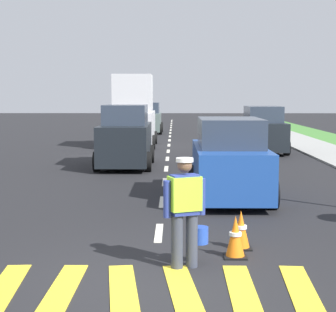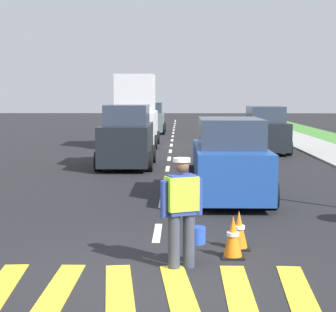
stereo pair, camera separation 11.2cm
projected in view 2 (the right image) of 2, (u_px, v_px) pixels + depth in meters
The scene contains 11 objects.
ground_plane at pixel (171, 145), 28.58m from camera, with size 96.00×96.00×0.00m, color black.
crosswalk_stripes at pixel (149, 287), 7.44m from camera, with size 4.50×1.93×0.01m.
lane_center_line at pixel (172, 138), 32.75m from camera, with size 0.14×46.40×0.01m.
road_worker at pixel (183, 207), 8.23m from camera, with size 0.69×0.55×1.67m.
traffic_cone_near at pixel (233, 237), 8.80m from camera, with size 0.36×0.36×0.68m.
traffic_cone_far at pixel (239, 230), 9.30m from camera, with size 0.36×0.36×0.65m.
delivery_truck at pixel (137, 114), 27.31m from camera, with size 2.16×4.60×3.54m.
car_outgoing_ahead at pixel (229, 162), 13.72m from camera, with size 1.96×4.14×2.02m.
car_oncoming_lead at pixel (127, 138), 19.80m from camera, with size 1.96×3.96×2.23m.
car_oncoming_third at pixel (151, 119), 37.00m from camera, with size 1.92×4.01×2.05m.
car_parked_far at pixel (265, 131), 24.72m from camera, with size 1.93×4.14×2.08m.
Camera 2 is at (0.41, -7.46, 2.60)m, focal length 58.94 mm.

